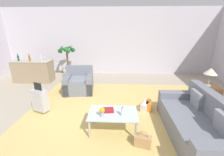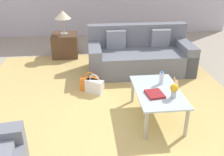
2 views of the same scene
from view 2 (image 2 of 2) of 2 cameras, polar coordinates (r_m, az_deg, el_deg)
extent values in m
plane|color=#A89E89|center=(3.45, 3.45, -13.10)|extent=(12.00, 12.00, 0.00)
cube|color=tan|center=(3.90, -0.90, -7.78)|extent=(5.20, 4.40, 0.01)
cube|color=slate|center=(5.24, 6.33, 3.86)|extent=(1.00, 2.10, 0.45)
cube|color=slate|center=(5.52, 5.62, 7.59)|extent=(0.22, 2.10, 0.91)
cube|color=slate|center=(5.48, 15.98, 4.89)|extent=(1.00, 0.24, 0.61)
cube|color=slate|center=(5.10, -3.95, 4.29)|extent=(1.00, 0.24, 0.61)
cube|color=gray|center=(5.43, 10.99, 8.87)|extent=(0.16, 0.40, 0.41)
cube|color=gray|center=(5.24, 0.90, 8.72)|extent=(0.14, 0.40, 0.41)
cube|color=silver|center=(3.63, 10.43, -2.99)|extent=(1.06, 0.64, 0.02)
cylinder|color=#ADA899|center=(3.30, 7.77, -10.70)|extent=(0.05, 0.05, 0.43)
cylinder|color=#ADA899|center=(4.09, 4.73, -2.80)|extent=(0.05, 0.05, 0.43)
cylinder|color=#ADA899|center=(3.45, 16.67, -9.78)|extent=(0.05, 0.05, 0.43)
cylinder|color=#ADA899|center=(4.22, 12.00, -2.38)|extent=(0.05, 0.05, 0.43)
cylinder|color=silver|center=(3.78, 11.20, -0.10)|extent=(0.06, 0.06, 0.18)
cylinder|color=#2D6BBC|center=(3.74, 11.33, 1.30)|extent=(0.04, 0.04, 0.02)
cube|color=maroon|center=(3.50, 9.73, -3.61)|extent=(0.29, 0.26, 0.03)
cylinder|color=#B2B7BC|center=(3.46, 13.87, -3.66)|extent=(0.07, 0.07, 0.10)
sphere|color=gold|center=(3.42, 14.05, -2.20)|extent=(0.11, 0.11, 0.11)
cube|color=#513823|center=(6.16, -10.66, 7.41)|extent=(0.59, 0.59, 0.54)
cylinder|color=#ADA899|center=(6.08, -10.88, 9.95)|extent=(0.18, 0.18, 0.02)
cylinder|color=#ADA899|center=(6.04, -11.02, 11.60)|extent=(0.04, 0.04, 0.34)
cone|color=beige|center=(5.98, -11.24, 14.03)|extent=(0.38, 0.38, 0.18)
cube|color=white|center=(4.40, -4.02, -1.95)|extent=(0.29, 0.34, 0.24)
torus|color=white|center=(4.34, -4.08, -0.31)|extent=(0.12, 0.18, 0.20)
cube|color=tan|center=(4.41, 13.81, -2.61)|extent=(0.35, 0.22, 0.24)
torus|color=tan|center=(4.35, 14.00, -0.98)|extent=(0.19, 0.07, 0.20)
cube|color=orange|center=(4.50, -5.14, -1.38)|extent=(0.20, 0.34, 0.24)
torus|color=orange|center=(4.43, -5.21, 0.23)|extent=(0.06, 0.20, 0.20)
camera|label=1|loc=(4.95, 47.54, 18.63)|focal=24.00mm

